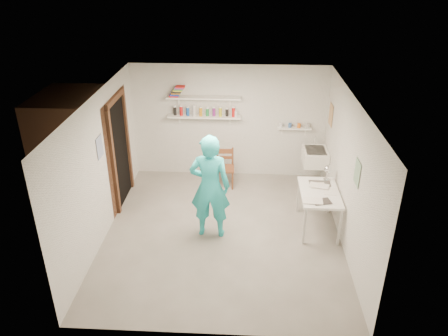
# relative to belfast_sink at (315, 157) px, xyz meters

# --- Properties ---
(floor) EXTENTS (4.00, 4.50, 0.02)m
(floor) POSITION_rel_belfast_sink_xyz_m (-1.75, -1.70, -0.71)
(floor) COLOR slate
(floor) RESTS_ON ground
(ceiling) EXTENTS (4.00, 4.50, 0.02)m
(ceiling) POSITION_rel_belfast_sink_xyz_m (-1.75, -1.70, 1.71)
(ceiling) COLOR silver
(ceiling) RESTS_ON wall_back
(wall_back) EXTENTS (4.00, 0.02, 2.40)m
(wall_back) POSITION_rel_belfast_sink_xyz_m (-1.75, 0.56, 0.50)
(wall_back) COLOR silver
(wall_back) RESTS_ON ground
(wall_front) EXTENTS (4.00, 0.02, 2.40)m
(wall_front) POSITION_rel_belfast_sink_xyz_m (-1.75, -3.96, 0.50)
(wall_front) COLOR silver
(wall_front) RESTS_ON ground
(wall_left) EXTENTS (0.02, 4.50, 2.40)m
(wall_left) POSITION_rel_belfast_sink_xyz_m (-3.76, -1.70, 0.50)
(wall_left) COLOR silver
(wall_left) RESTS_ON ground
(wall_right) EXTENTS (0.02, 4.50, 2.40)m
(wall_right) POSITION_rel_belfast_sink_xyz_m (0.26, -1.70, 0.50)
(wall_right) COLOR silver
(wall_right) RESTS_ON ground
(doorway_recess) EXTENTS (0.02, 0.90, 2.00)m
(doorway_recess) POSITION_rel_belfast_sink_xyz_m (-3.74, -0.65, 0.30)
(doorway_recess) COLOR black
(doorway_recess) RESTS_ON wall_left
(corridor_box) EXTENTS (1.40, 1.50, 2.10)m
(corridor_box) POSITION_rel_belfast_sink_xyz_m (-4.45, -0.65, 0.35)
(corridor_box) COLOR brown
(corridor_box) RESTS_ON ground
(door_lintel) EXTENTS (0.06, 1.05, 0.10)m
(door_lintel) POSITION_rel_belfast_sink_xyz_m (-3.72, -0.65, 1.35)
(door_lintel) COLOR brown
(door_lintel) RESTS_ON wall_left
(door_jamb_near) EXTENTS (0.06, 0.10, 2.00)m
(door_jamb_near) POSITION_rel_belfast_sink_xyz_m (-3.72, -1.15, 0.30)
(door_jamb_near) COLOR brown
(door_jamb_near) RESTS_ON ground
(door_jamb_far) EXTENTS (0.06, 0.10, 2.00)m
(door_jamb_far) POSITION_rel_belfast_sink_xyz_m (-3.72, -0.15, 0.30)
(door_jamb_far) COLOR brown
(door_jamb_far) RESTS_ON ground
(shelf_lower) EXTENTS (1.50, 0.22, 0.03)m
(shelf_lower) POSITION_rel_belfast_sink_xyz_m (-2.25, 0.43, 0.65)
(shelf_lower) COLOR white
(shelf_lower) RESTS_ON wall_back
(shelf_upper) EXTENTS (1.50, 0.22, 0.03)m
(shelf_upper) POSITION_rel_belfast_sink_xyz_m (-2.25, 0.43, 1.05)
(shelf_upper) COLOR white
(shelf_upper) RESTS_ON wall_back
(ledge_shelf) EXTENTS (0.70, 0.14, 0.03)m
(ledge_shelf) POSITION_rel_belfast_sink_xyz_m (-0.40, 0.47, 0.42)
(ledge_shelf) COLOR white
(ledge_shelf) RESTS_ON wall_back
(poster_left) EXTENTS (0.01, 0.28, 0.36)m
(poster_left) POSITION_rel_belfast_sink_xyz_m (-3.74, -1.65, 0.85)
(poster_left) COLOR #334C7F
(poster_left) RESTS_ON wall_left
(poster_right_a) EXTENTS (0.01, 0.34, 0.42)m
(poster_right_a) POSITION_rel_belfast_sink_xyz_m (0.24, 0.10, 0.85)
(poster_right_a) COLOR #995933
(poster_right_a) RESTS_ON wall_right
(poster_right_b) EXTENTS (0.01, 0.30, 0.38)m
(poster_right_b) POSITION_rel_belfast_sink_xyz_m (0.24, -2.25, 0.80)
(poster_right_b) COLOR #3F724C
(poster_right_b) RESTS_ON wall_right
(belfast_sink) EXTENTS (0.48, 0.60, 0.30)m
(belfast_sink) POSITION_rel_belfast_sink_xyz_m (0.00, 0.00, 0.00)
(belfast_sink) COLOR white
(belfast_sink) RESTS_ON wall_right
(man) EXTENTS (0.69, 0.47, 1.83)m
(man) POSITION_rel_belfast_sink_xyz_m (-1.96, -1.73, 0.22)
(man) COLOR #27C1C5
(man) RESTS_ON ground
(wall_clock) EXTENTS (0.33, 0.05, 0.33)m
(wall_clock) POSITION_rel_belfast_sink_xyz_m (-1.97, -1.51, 0.52)
(wall_clock) COLOR beige
(wall_clock) RESTS_ON man
(wooden_chair) EXTENTS (0.39, 0.37, 0.80)m
(wooden_chair) POSITION_rel_belfast_sink_xyz_m (-1.80, -0.02, -0.30)
(wooden_chair) COLOR brown
(wooden_chair) RESTS_ON ground
(work_table) EXTENTS (0.65, 1.08, 0.72)m
(work_table) POSITION_rel_belfast_sink_xyz_m (-0.11, -1.45, -0.34)
(work_table) COLOR white
(work_table) RESTS_ON ground
(desk_lamp) EXTENTS (0.14, 0.14, 0.14)m
(desk_lamp) POSITION_rel_belfast_sink_xyz_m (0.07, -1.02, 0.24)
(desk_lamp) COLOR silver
(desk_lamp) RESTS_ON work_table
(spray_cans) EXTENTS (1.32, 0.06, 0.17)m
(spray_cans) POSITION_rel_belfast_sink_xyz_m (-2.25, 0.43, 0.75)
(spray_cans) COLOR black
(spray_cans) RESTS_ON shelf_lower
(book_stack) EXTENTS (0.32, 0.14, 0.22)m
(book_stack) POSITION_rel_belfast_sink_xyz_m (-2.78, 0.43, 1.18)
(book_stack) COLOR red
(book_stack) RESTS_ON shelf_upper
(ledge_pots) EXTENTS (0.48, 0.07, 0.09)m
(ledge_pots) POSITION_rel_belfast_sink_xyz_m (-0.40, 0.47, 0.48)
(ledge_pots) COLOR silver
(ledge_pots) RESTS_ON ledge_shelf
(papers) EXTENTS (0.30, 0.22, 0.02)m
(papers) POSITION_rel_belfast_sink_xyz_m (-0.11, -1.45, 0.03)
(papers) COLOR silver
(papers) RESTS_ON work_table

